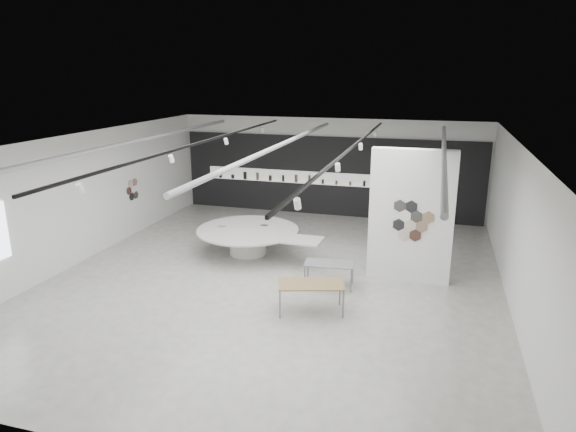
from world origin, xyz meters
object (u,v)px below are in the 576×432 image
(sample_table_wood, at_px, (311,285))
(partition_column, at_px, (411,216))
(kitchen_counter, at_px, (407,211))
(display_island, at_px, (250,238))
(sample_table_stone, at_px, (329,265))

(sample_table_wood, bearing_deg, partition_column, 51.90)
(kitchen_counter, bearing_deg, display_island, -127.60)
(sample_table_stone, relative_size, kitchen_counter, 0.77)
(sample_table_wood, relative_size, kitchen_counter, 0.97)
(partition_column, bearing_deg, display_island, 171.55)
(partition_column, distance_m, kitchen_counter, 5.72)
(sample_table_wood, distance_m, kitchen_counter, 8.37)
(partition_column, xyz_separation_m, sample_table_wood, (-2.07, -2.64, -1.13))
(display_island, relative_size, sample_table_stone, 3.06)
(sample_table_stone, distance_m, kitchen_counter, 6.80)
(partition_column, height_order, kitchen_counter, partition_column)
(partition_column, bearing_deg, sample_table_wood, -128.10)
(sample_table_wood, xyz_separation_m, sample_table_stone, (0.11, 1.58, -0.06))
(partition_column, relative_size, sample_table_stone, 2.69)
(sample_table_stone, bearing_deg, kitchen_counter, 76.60)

